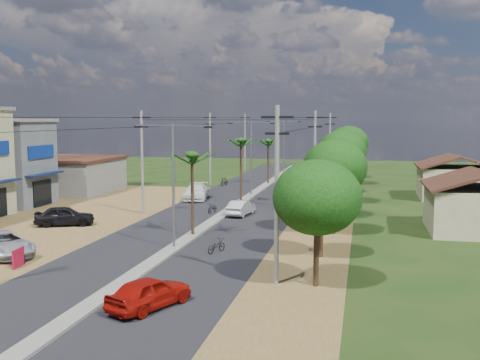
% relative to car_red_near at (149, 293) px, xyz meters
% --- Properties ---
extents(ground, '(160.00, 160.00, 0.00)m').
position_rel_car_red_near_xyz_m(ground, '(-2.63, 10.87, -0.71)').
color(ground, black).
rests_on(ground, ground).
extents(road, '(12.00, 110.00, 0.04)m').
position_rel_car_red_near_xyz_m(road, '(-2.63, 25.87, -0.69)').
color(road, black).
rests_on(road, ground).
extents(median, '(1.00, 90.00, 0.18)m').
position_rel_car_red_near_xyz_m(median, '(-2.63, 28.87, -0.62)').
color(median, '#605E56').
rests_on(median, ground).
extents(dirt_lot_west, '(18.00, 46.00, 0.04)m').
position_rel_car_red_near_xyz_m(dirt_lot_west, '(-17.63, 18.87, -0.69)').
color(dirt_lot_west, brown).
rests_on(dirt_lot_west, ground).
extents(dirt_shoulder_east, '(5.00, 90.00, 0.03)m').
position_rel_car_red_near_xyz_m(dirt_shoulder_east, '(5.87, 25.87, -0.69)').
color(dirt_shoulder_east, brown).
rests_on(dirt_shoulder_east, ground).
extents(shophouse_grey, '(9.00, 6.40, 8.30)m').
position_rel_car_red_near_xyz_m(shophouse_grey, '(-24.61, 24.87, 3.45)').
color(shophouse_grey, '#4C5054').
rests_on(shophouse_grey, ground).
extents(low_shed, '(10.40, 10.40, 3.95)m').
position_rel_car_red_near_xyz_m(low_shed, '(-23.63, 34.87, 1.26)').
color(low_shed, '#605E56').
rests_on(low_shed, ground).
extents(house_east_near, '(7.60, 7.50, 4.60)m').
position_rel_car_red_near_xyz_m(house_east_near, '(17.37, 20.87, 1.68)').
color(house_east_near, '#979166').
rests_on(house_east_near, ground).
extents(house_east_far, '(7.60, 7.50, 4.60)m').
position_rel_car_red_near_xyz_m(house_east_far, '(18.37, 38.87, 1.68)').
color(house_east_far, '#979166').
rests_on(house_east_far, ground).
extents(tree_east_a, '(4.40, 4.40, 6.37)m').
position_rel_car_red_near_xyz_m(tree_east_a, '(6.87, 4.87, 3.78)').
color(tree_east_a, black).
rests_on(tree_east_a, ground).
extents(tree_east_b, '(4.00, 4.00, 5.83)m').
position_rel_car_red_near_xyz_m(tree_east_b, '(6.67, 10.87, 3.40)').
color(tree_east_b, black).
rests_on(tree_east_b, ground).
extents(tree_east_c, '(4.60, 4.60, 6.83)m').
position_rel_car_red_near_xyz_m(tree_east_c, '(7.07, 17.87, 4.15)').
color(tree_east_c, black).
rests_on(tree_east_c, ground).
extents(tree_east_d, '(4.20, 4.20, 6.13)m').
position_rel_car_red_near_xyz_m(tree_east_d, '(6.77, 24.87, 3.63)').
color(tree_east_d, black).
rests_on(tree_east_d, ground).
extents(tree_east_e, '(4.80, 4.80, 7.14)m').
position_rel_car_red_near_xyz_m(tree_east_e, '(6.97, 32.87, 4.38)').
color(tree_east_e, black).
rests_on(tree_east_e, ground).
extents(tree_east_f, '(3.80, 3.80, 5.52)m').
position_rel_car_red_near_xyz_m(tree_east_f, '(6.57, 40.87, 3.18)').
color(tree_east_f, black).
rests_on(tree_east_f, ground).
extents(tree_east_g, '(5.00, 5.00, 7.38)m').
position_rel_car_red_near_xyz_m(tree_east_g, '(7.17, 48.87, 4.53)').
color(tree_east_g, black).
rests_on(tree_east_g, ground).
extents(tree_east_h, '(4.40, 4.40, 6.52)m').
position_rel_car_red_near_xyz_m(tree_east_h, '(6.87, 56.87, 3.93)').
color(tree_east_h, black).
rests_on(tree_east_h, ground).
extents(palm_median_near, '(2.00, 2.00, 6.15)m').
position_rel_car_red_near_xyz_m(palm_median_near, '(-2.63, 14.87, 4.83)').
color(palm_median_near, black).
rests_on(palm_median_near, ground).
extents(palm_median_mid, '(2.00, 2.00, 6.55)m').
position_rel_car_red_near_xyz_m(palm_median_mid, '(-2.63, 30.87, 5.19)').
color(palm_median_mid, black).
rests_on(palm_median_mid, ground).
extents(palm_median_far, '(2.00, 2.00, 5.85)m').
position_rel_car_red_near_xyz_m(palm_median_far, '(-2.63, 46.87, 4.55)').
color(palm_median_far, black).
rests_on(palm_median_far, ground).
extents(streetlight_near, '(5.10, 0.18, 8.00)m').
position_rel_car_red_near_xyz_m(streetlight_near, '(-2.63, 10.87, 4.08)').
color(streetlight_near, gray).
rests_on(streetlight_near, ground).
extents(streetlight_mid, '(5.10, 0.18, 8.00)m').
position_rel_car_red_near_xyz_m(streetlight_mid, '(-2.63, 35.87, 4.08)').
color(streetlight_mid, gray).
rests_on(streetlight_mid, ground).
extents(streetlight_far, '(5.10, 0.18, 8.00)m').
position_rel_car_red_near_xyz_m(streetlight_far, '(-2.63, 60.87, 4.08)').
color(streetlight_far, gray).
rests_on(streetlight_far, ground).
extents(utility_pole_w_b, '(1.60, 0.24, 9.00)m').
position_rel_car_red_near_xyz_m(utility_pole_w_b, '(-9.63, 22.87, 4.05)').
color(utility_pole_w_b, '#605E56').
rests_on(utility_pole_w_b, ground).
extents(utility_pole_w_c, '(1.60, 0.24, 9.00)m').
position_rel_car_red_near_xyz_m(utility_pole_w_c, '(-9.63, 44.87, 4.05)').
color(utility_pole_w_c, '#605E56').
rests_on(utility_pole_w_c, ground).
extents(utility_pole_w_d, '(1.60, 0.24, 9.00)m').
position_rel_car_red_near_xyz_m(utility_pole_w_d, '(-9.63, 65.87, 4.05)').
color(utility_pole_w_d, '#605E56').
rests_on(utility_pole_w_d, ground).
extents(utility_pole_e_a, '(1.60, 0.24, 9.00)m').
position_rel_car_red_near_xyz_m(utility_pole_e_a, '(4.87, 4.87, 4.05)').
color(utility_pole_e_a, '#605E56').
rests_on(utility_pole_e_a, ground).
extents(utility_pole_e_b, '(1.60, 0.24, 9.00)m').
position_rel_car_red_near_xyz_m(utility_pole_e_b, '(4.87, 26.87, 4.05)').
color(utility_pole_e_b, '#605E56').
rests_on(utility_pole_e_b, ground).
extents(utility_pole_e_c, '(1.60, 0.24, 9.00)m').
position_rel_car_red_near_xyz_m(utility_pole_e_c, '(4.87, 48.87, 4.05)').
color(utility_pole_e_c, '#605E56').
rests_on(utility_pole_e_c, ground).
extents(car_red_near, '(3.24, 4.49, 1.42)m').
position_rel_car_red_near_xyz_m(car_red_near, '(0.00, 0.00, 0.00)').
color(car_red_near, '#910E07').
rests_on(car_red_near, ground).
extents(car_silver_mid, '(1.90, 4.10, 1.30)m').
position_rel_car_red_near_xyz_m(car_silver_mid, '(-1.13, 23.99, -0.06)').
color(car_silver_mid, '#A8ACB1').
rests_on(car_silver_mid, ground).
extents(car_white_far, '(3.08, 5.71, 1.57)m').
position_rel_car_red_near_xyz_m(car_white_far, '(-7.63, 32.19, 0.08)').
color(car_white_far, silver).
rests_on(car_white_far, ground).
extents(car_parked_silver, '(5.63, 4.96, 1.44)m').
position_rel_car_red_near_xyz_m(car_parked_silver, '(-12.12, 6.99, 0.01)').
color(car_parked_silver, '#A8ACB1').
rests_on(car_parked_silver, ground).
extents(car_parked_dark, '(4.83, 3.35, 1.53)m').
position_rel_car_red_near_xyz_m(car_parked_dark, '(-13.53, 16.54, 0.05)').
color(car_parked_dark, black).
rests_on(car_parked_dark, ground).
extents(moto_rider_east, '(1.18, 1.70, 0.85)m').
position_rel_car_red_near_xyz_m(moto_rider_east, '(0.25, 10.51, -0.29)').
color(moto_rider_east, black).
rests_on(moto_rider_east, ground).
extents(moto_rider_west_a, '(0.85, 1.77, 0.89)m').
position_rel_car_red_near_xyz_m(moto_rider_west_a, '(-3.83, 24.64, -0.26)').
color(moto_rider_west_a, black).
rests_on(moto_rider_west_a, ground).
extents(moto_rider_west_b, '(0.98, 1.88, 1.09)m').
position_rel_car_red_near_xyz_m(moto_rider_west_b, '(-7.63, 44.04, -0.17)').
color(moto_rider_west_b, black).
rests_on(moto_rider_west_b, ground).
extents(roadside_sign, '(0.27, 1.32, 1.10)m').
position_rel_car_red_near_xyz_m(roadside_sign, '(-9.74, 4.87, -0.16)').
color(roadside_sign, maroon).
rests_on(roadside_sign, ground).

